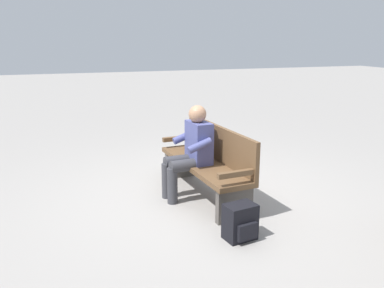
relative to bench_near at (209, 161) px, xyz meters
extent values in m
plane|color=gray|center=(-0.01, 0.07, -0.46)|extent=(40.00, 40.00, 0.00)
cube|color=brown|center=(-0.01, 0.07, -0.04)|extent=(1.83, 0.63, 0.06)
cube|color=brown|center=(0.01, -0.14, 0.22)|extent=(1.80, 0.20, 0.45)
cube|color=brown|center=(-0.85, 0.00, 0.11)|extent=(0.10, 0.48, 0.06)
cube|color=brown|center=(0.84, 0.14, 0.11)|extent=(0.10, 0.48, 0.06)
cube|color=#4C4742|center=(-0.80, 0.01, -0.26)|extent=(0.11, 0.44, 0.39)
cube|color=#4C4742|center=(0.79, 0.14, -0.26)|extent=(0.11, 0.44, 0.39)
cube|color=#474C84|center=(0.03, 0.12, 0.25)|extent=(0.42, 0.25, 0.52)
sphere|color=#A87A5B|center=(0.03, 0.14, 0.61)|extent=(0.22, 0.22, 0.22)
cylinder|color=#38383D|center=(-0.09, 0.32, 0.01)|extent=(0.18, 0.43, 0.15)
cylinder|color=#38383D|center=(0.11, 0.34, 0.01)|extent=(0.18, 0.43, 0.15)
cylinder|color=#38383D|center=(-0.10, 0.51, -0.23)|extent=(0.13, 0.13, 0.45)
cylinder|color=#38383D|center=(0.10, 0.53, -0.23)|extent=(0.13, 0.13, 0.45)
cylinder|color=#474C84|center=(-0.22, 0.20, 0.28)|extent=(0.12, 0.32, 0.18)
cylinder|color=#474C84|center=(0.26, 0.24, 0.28)|extent=(0.12, 0.32, 0.18)
cube|color=black|center=(-1.19, 0.12, -0.27)|extent=(0.27, 0.34, 0.37)
cube|color=black|center=(-1.32, 0.10, -0.33)|extent=(0.08, 0.22, 0.17)
camera|label=1|loc=(-4.53, 1.78, 1.51)|focal=37.53mm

